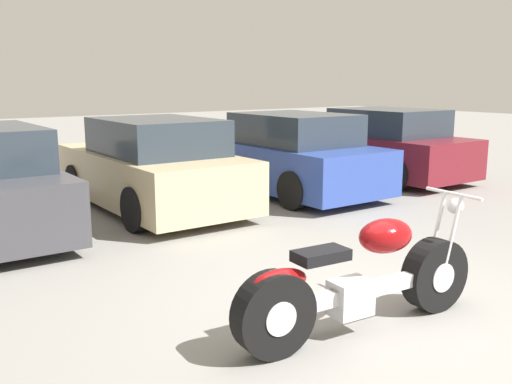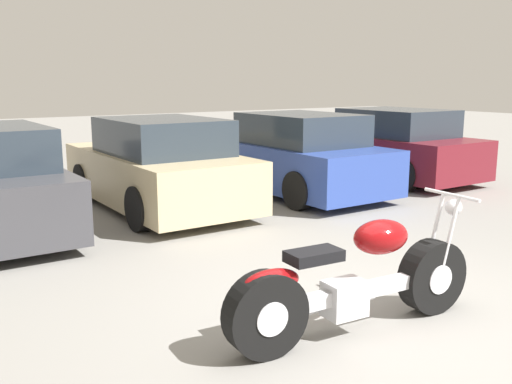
{
  "view_description": "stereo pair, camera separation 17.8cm",
  "coord_description": "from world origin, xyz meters",
  "px_view_note": "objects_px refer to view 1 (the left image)",
  "views": [
    {
      "loc": [
        -3.75,
        -3.29,
        2.09
      ],
      "look_at": [
        -0.12,
        1.83,
        0.85
      ],
      "focal_mm": 40.0,
      "sensor_mm": 36.0,
      "label": 1
    },
    {
      "loc": [
        -3.6,
        -3.39,
        2.09
      ],
      "look_at": [
        -0.12,
        1.83,
        0.85
      ],
      "focal_mm": 40.0,
      "sensor_mm": 36.0,
      "label": 2
    }
  ],
  "objects_px": {
    "parked_car_champagne": "(152,167)",
    "parked_car_maroon": "(380,146)",
    "parked_car_blue": "(288,156)",
    "motorcycle": "(360,282)"
  },
  "relations": [
    {
      "from": "parked_car_champagne",
      "to": "parked_car_maroon",
      "type": "distance_m",
      "value": 5.32
    },
    {
      "from": "parked_car_champagne",
      "to": "parked_car_blue",
      "type": "relative_size",
      "value": 1.0
    },
    {
      "from": "parked_car_champagne",
      "to": "parked_car_blue",
      "type": "bearing_deg",
      "value": -4.13
    },
    {
      "from": "parked_car_champagne",
      "to": "parked_car_blue",
      "type": "height_order",
      "value": "same"
    },
    {
      "from": "motorcycle",
      "to": "parked_car_champagne",
      "type": "distance_m",
      "value": 5.33
    },
    {
      "from": "parked_car_blue",
      "to": "parked_car_maroon",
      "type": "xyz_separation_m",
      "value": [
        2.66,
        0.14,
        0.0
      ]
    },
    {
      "from": "motorcycle",
      "to": "parked_car_champagne",
      "type": "height_order",
      "value": "parked_car_champagne"
    },
    {
      "from": "motorcycle",
      "to": "parked_car_blue",
      "type": "distance_m",
      "value": 6.06
    },
    {
      "from": "parked_car_blue",
      "to": "parked_car_maroon",
      "type": "height_order",
      "value": "same"
    },
    {
      "from": "parked_car_blue",
      "to": "parked_car_maroon",
      "type": "relative_size",
      "value": 1.0
    }
  ]
}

